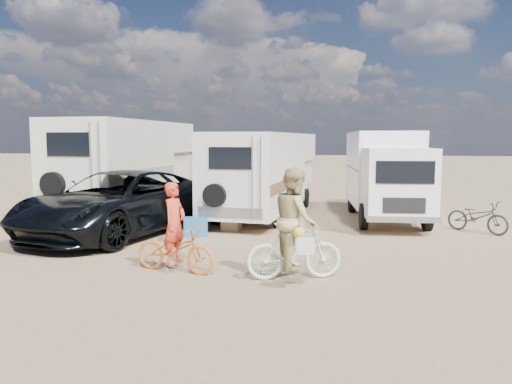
% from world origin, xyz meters
% --- Properties ---
extents(ground, '(140.00, 140.00, 0.00)m').
position_xyz_m(ground, '(0.00, 0.00, 0.00)').
color(ground, '#9A7D5C').
rests_on(ground, ground).
extents(rv_main, '(2.86, 7.48, 2.72)m').
position_xyz_m(rv_main, '(0.20, 7.47, 1.36)').
color(rv_main, silver).
rests_on(rv_main, ground).
extents(rv_left, '(2.70, 7.05, 3.16)m').
position_xyz_m(rv_left, '(-4.80, 7.68, 1.58)').
color(rv_left, silver).
rests_on(rv_left, ground).
extents(box_truck, '(2.38, 5.71, 2.77)m').
position_xyz_m(box_truck, '(4.05, 7.06, 1.39)').
color(box_truck, white).
rests_on(box_truck, ground).
extents(dark_suv, '(4.18, 6.58, 1.69)m').
position_xyz_m(dark_suv, '(-3.16, 3.55, 0.85)').
color(dark_suv, black).
rests_on(dark_suv, ground).
extents(bike_man, '(1.76, 0.95, 0.88)m').
position_xyz_m(bike_man, '(-0.43, 0.22, 0.44)').
color(bike_man, '#CB691C').
rests_on(bike_man, ground).
extents(bike_woman, '(1.82, 1.00, 1.05)m').
position_xyz_m(bike_woman, '(1.86, 0.10, 0.53)').
color(bike_woman, beige).
rests_on(bike_woman, ground).
extents(rider_man, '(0.49, 0.63, 1.54)m').
position_xyz_m(rider_man, '(-0.43, 0.22, 0.77)').
color(rider_man, '#E14224').
rests_on(rider_man, ground).
extents(rider_woman, '(0.94, 1.07, 1.85)m').
position_xyz_m(rider_woman, '(1.86, 0.10, 0.93)').
color(rider_woman, tan).
rests_on(rider_woman, ground).
extents(bike_parked, '(1.66, 1.51, 0.88)m').
position_xyz_m(bike_parked, '(6.34, 5.39, 0.44)').
color(bike_parked, black).
rests_on(bike_parked, ground).
extents(cooler, '(0.71, 0.60, 0.49)m').
position_xyz_m(cooler, '(-1.06, 3.63, 0.24)').
color(cooler, '#295D8B').
rests_on(cooler, ground).
extents(crate, '(0.51, 0.51, 0.38)m').
position_xyz_m(crate, '(-0.32, 4.59, 0.19)').
color(crate, '#916B52').
rests_on(crate, ground).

